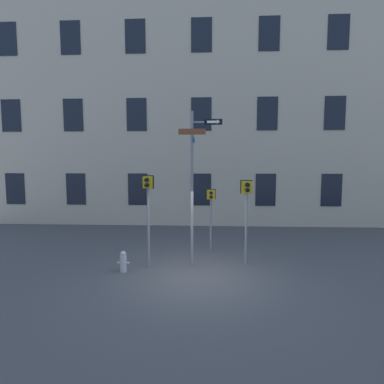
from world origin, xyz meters
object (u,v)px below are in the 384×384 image
at_px(street_sign_pole, 194,177).
at_px(pedestrian_signal_left, 148,197).
at_px(fire_hydrant, 123,262).
at_px(pedestrian_signal_right, 247,198).
at_px(pedestrian_signal_across, 211,203).

bearing_deg(street_sign_pole, pedestrian_signal_left, -179.74).
height_order(pedestrian_signal_left, fire_hydrant, pedestrian_signal_left).
relative_size(pedestrian_signal_right, pedestrian_signal_across, 1.18).
bearing_deg(pedestrian_signal_left, pedestrian_signal_right, 7.92).
xyz_separation_m(street_sign_pole, pedestrian_signal_left, (-1.49, -0.01, -0.65)).
relative_size(pedestrian_signal_right, fire_hydrant, 4.28).
bearing_deg(pedestrian_signal_across, pedestrian_signal_right, -53.69).
distance_m(street_sign_pole, pedestrian_signal_across, 2.35).
bearing_deg(pedestrian_signal_right, pedestrian_signal_across, 126.31).
bearing_deg(fire_hydrant, pedestrian_signal_across, 42.17).
bearing_deg(pedestrian_signal_across, fire_hydrant, -137.83).
height_order(street_sign_pole, pedestrian_signal_left, street_sign_pole).
height_order(pedestrian_signal_right, fire_hydrant, pedestrian_signal_right).
bearing_deg(fire_hydrant, pedestrian_signal_left, 34.44).
distance_m(pedestrian_signal_left, pedestrian_signal_across, 2.91).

